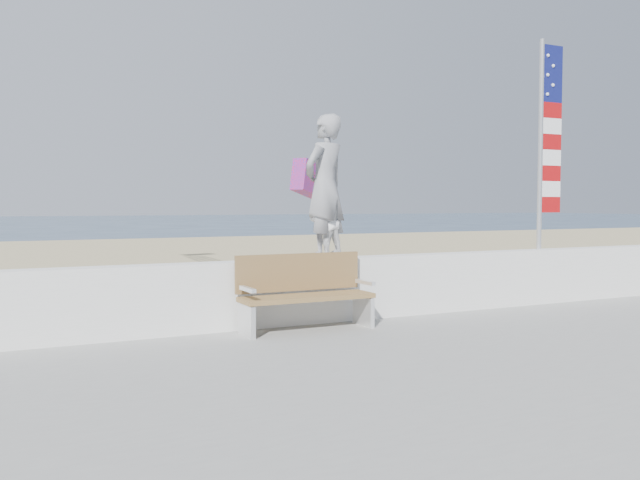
{
  "coord_description": "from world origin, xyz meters",
  "views": [
    {
      "loc": [
        -3.96,
        -6.52,
        1.84
      ],
      "look_at": [
        0.2,
        1.8,
        1.35
      ],
      "focal_mm": 38.0,
      "sensor_mm": 36.0,
      "label": 1
    }
  ],
  "objects_px": {
    "adult": "(325,186)",
    "bench": "(304,291)",
    "child": "(326,222)",
    "flag": "(546,136)"
  },
  "relations": [
    {
      "from": "adult",
      "to": "bench",
      "type": "bearing_deg",
      "value": 15.58
    },
    {
      "from": "child",
      "to": "bench",
      "type": "height_order",
      "value": "child"
    },
    {
      "from": "bench",
      "to": "adult",
      "type": "bearing_deg",
      "value": 39.98
    },
    {
      "from": "adult",
      "to": "child",
      "type": "bearing_deg",
      "value": 155.59
    },
    {
      "from": "child",
      "to": "flag",
      "type": "relative_size",
      "value": 0.29
    },
    {
      "from": "bench",
      "to": "child",
      "type": "bearing_deg",
      "value": 39.17
    },
    {
      "from": "adult",
      "to": "child",
      "type": "relative_size",
      "value": 1.97
    },
    {
      "from": "adult",
      "to": "flag",
      "type": "height_order",
      "value": "flag"
    },
    {
      "from": "child",
      "to": "bench",
      "type": "xyz_separation_m",
      "value": [
        -0.56,
        -0.45,
        -0.91
      ]
    },
    {
      "from": "adult",
      "to": "flag",
      "type": "bearing_deg",
      "value": 155.59
    }
  ]
}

